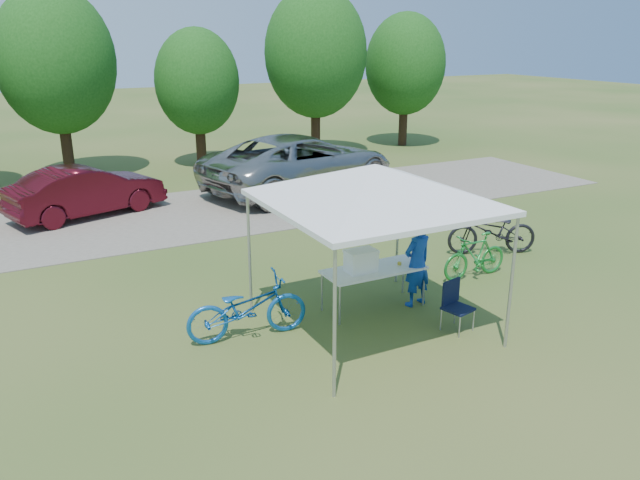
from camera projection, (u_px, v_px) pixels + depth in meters
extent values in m
plane|color=#2D5119|center=(371.00, 328.00, 10.22)|extent=(100.00, 100.00, 0.00)
cube|color=gray|center=(216.00, 210.00, 16.96)|extent=(24.00, 5.00, 0.02)
cylinder|color=#A5A5AA|center=(335.00, 325.00, 7.97)|extent=(0.05, 0.05, 2.10)
cylinder|color=#A5A5AA|center=(511.00, 284.00, 9.27)|extent=(0.05, 0.05, 2.10)
cylinder|color=#A5A5AA|center=(249.00, 255.00, 10.50)|extent=(0.05, 0.05, 2.10)
cylinder|color=#A5A5AA|center=(398.00, 230.00, 11.80)|extent=(0.05, 0.05, 2.10)
cube|color=white|center=(374.00, 202.00, 9.54)|extent=(3.15, 3.15, 0.08)
pyramid|color=white|center=(375.00, 164.00, 9.36)|extent=(4.53, 4.53, 0.55)
cylinder|color=#382314|center=(67.00, 147.00, 20.65)|extent=(0.36, 0.36, 2.03)
ellipsoid|color=#144711|center=(56.00, 61.00, 19.78)|extent=(3.71, 3.71, 4.64)
cylinder|color=#382314|center=(201.00, 144.00, 22.51)|extent=(0.36, 0.36, 1.61)
ellipsoid|color=#144711|center=(197.00, 81.00, 21.82)|extent=(2.94, 2.94, 3.68)
cylinder|color=#382314|center=(316.00, 130.00, 24.13)|extent=(0.36, 0.36, 2.10)
ellipsoid|color=#144711|center=(315.00, 53.00, 23.24)|extent=(3.84, 3.84, 4.80)
cylinder|color=#382314|center=(403.00, 124.00, 26.64)|extent=(0.36, 0.36, 1.82)
ellipsoid|color=#144711|center=(405.00, 64.00, 25.86)|extent=(3.33, 3.33, 4.16)
cube|color=white|center=(374.00, 270.00, 10.76)|extent=(1.79, 0.75, 0.04)
cylinder|color=#A5A5AA|center=(340.00, 305.00, 10.23)|extent=(0.04, 0.04, 0.70)
cylinder|color=#A5A5AA|center=(424.00, 287.00, 10.97)|extent=(0.04, 0.04, 0.70)
cylinder|color=#A5A5AA|center=(322.00, 292.00, 10.77)|extent=(0.04, 0.04, 0.70)
cylinder|color=#A5A5AA|center=(403.00, 275.00, 11.51)|extent=(0.04, 0.04, 0.70)
cube|color=black|center=(458.00, 309.00, 10.02)|extent=(0.50, 0.50, 0.04)
cube|color=black|center=(451.00, 292.00, 10.12)|extent=(0.41, 0.13, 0.41)
cylinder|color=#A5A5AA|center=(455.00, 327.00, 9.85)|extent=(0.02, 0.02, 0.37)
cylinder|color=#A5A5AA|center=(474.00, 322.00, 10.01)|extent=(0.02, 0.02, 0.37)
cylinder|color=#A5A5AA|center=(441.00, 318.00, 10.16)|extent=(0.02, 0.02, 0.37)
cylinder|color=#A5A5AA|center=(459.00, 314.00, 10.32)|extent=(0.02, 0.02, 0.37)
cube|color=white|center=(361.00, 262.00, 10.58)|extent=(0.50, 0.34, 0.34)
cube|color=white|center=(361.00, 251.00, 10.52)|extent=(0.52, 0.36, 0.04)
cylinder|color=gold|center=(399.00, 263.00, 10.91)|extent=(0.07, 0.07, 0.05)
imported|color=#123A97|center=(417.00, 263.00, 10.87)|extent=(0.64, 0.48, 1.59)
imported|color=#12539F|center=(247.00, 308.00, 9.76)|extent=(1.98, 0.86, 1.01)
imported|color=#1D8230|center=(475.00, 256.00, 12.21)|extent=(1.50, 0.43, 0.90)
imported|color=black|center=(492.00, 231.00, 13.51)|extent=(2.06, 1.37, 1.02)
imported|color=#9E9D99|center=(300.00, 163.00, 18.82)|extent=(6.73, 4.38, 1.72)
imported|color=#430B14|center=(86.00, 191.00, 16.30)|extent=(4.22, 2.57, 1.31)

